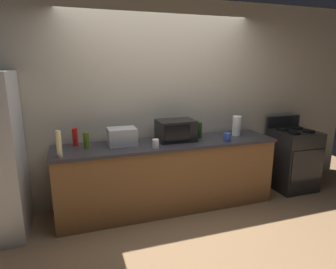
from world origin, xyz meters
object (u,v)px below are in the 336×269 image
Objects in this scene: microwave at (176,130)px; mug_white at (156,144)px; bottle_wine at (199,130)px; bottle_olive_oil at (86,140)px; toaster_oven at (122,137)px; bottle_hand_soap at (59,144)px; paper_towel_roll at (237,126)px; mug_blue at (227,137)px; bottle_hot_sauce at (75,137)px; stove_range at (292,159)px.

microwave is 4.68× the size of mug_white.
bottle_olive_oil is (-1.46, -0.03, -0.01)m from bottle_wine.
bottle_wine reaches higher than toaster_oven.
mug_white is (1.07, 0.02, -0.09)m from bottle_hand_soap.
toaster_oven is at bearing 2.88° from bottle_olive_oil.
paper_towel_roll reaches higher than mug_blue.
stove_range is at bearing -3.78° from bottle_hot_sauce.
bottle_hand_soap is at bearing -111.83° from bottle_hot_sauce.
toaster_oven reaches higher than mug_blue.
paper_towel_roll is 2.02m from bottle_olive_oil.
mug_blue is at bearing -21.93° from microwave.
mug_blue is (-0.29, -0.25, -0.08)m from paper_towel_roll.
bottle_olive_oil is (-2.02, -0.01, -0.04)m from paper_towel_roll.
toaster_oven is 1.74× the size of bottle_olive_oil.
mug_blue is (0.27, -0.26, -0.05)m from bottle_wine.
microwave is at bearing 178.54° from stove_range.
stove_range is 2.28m from mug_white.
microwave is 2.24× the size of bottle_hot_sauce.
stove_range is at bearing -2.94° from paper_towel_roll.
bottle_wine is at bearing -5.09° from bottle_hot_sauce.
bottle_olive_oil is at bearing -179.68° from paper_towel_roll.
mug_white is at bearing -175.04° from stove_range.
mug_blue is (0.62, -0.25, -0.08)m from microwave.
mug_white is (0.78, -0.23, -0.05)m from bottle_olive_oil.
stove_range reaches higher than mug_blue.
bottle_olive_oil is 1.82× the size of mug_blue.
paper_towel_roll is (1.59, -0.01, 0.03)m from toaster_oven.
paper_towel_roll is 1.25× the size of bottle_wine.
bottle_olive_oil is at bearing -53.93° from bottle_hot_sauce.
bottle_wine is 0.73m from mug_white.
paper_towel_roll is 2.63× the size of mug_white.
bottle_olive_oil is (0.12, -0.17, -0.01)m from bottle_hot_sauce.
bottle_hand_soap is at bearing -158.95° from toaster_oven.
stove_range is at bearing -1.46° from microwave.
mug_white is (-0.34, -0.24, -0.08)m from microwave.
toaster_oven is 3.16× the size of mug_blue.
bottle_hot_sauce is at bearing 172.75° from microwave.
mug_blue reaches higher than mug_white.
mug_white is at bearing 179.58° from mug_blue.
microwave is 1.12m from bottle_olive_oil.
bottle_wine is at bearing 177.58° from stove_range.
bottle_olive_oil is at bearing 41.18° from bottle_hand_soap.
microwave reaches higher than toaster_oven.
paper_towel_roll is (-0.98, 0.05, 0.57)m from stove_range.
bottle_hot_sauce is 1.99× the size of mug_blue.
paper_towel_roll is at bearing 41.18° from mug_blue.
paper_towel_roll is (0.90, 0.00, 0.00)m from microwave.
stove_range is 2.25× the size of microwave.
bottle_hot_sauce is at bearing 68.17° from bottle_hand_soap.
paper_towel_roll is 0.93× the size of bottle_hand_soap.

